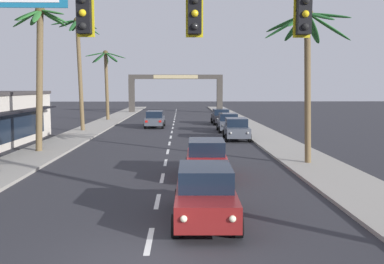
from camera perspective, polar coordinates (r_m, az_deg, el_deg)
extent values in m
plane|color=#2D2D33|center=(10.33, -6.43, -17.16)|extent=(220.00, 220.00, 0.00)
cube|color=#9E998E|center=(30.52, 11.67, -1.52)|extent=(3.20, 110.00, 0.14)
cube|color=#9E998E|center=(30.96, -17.73, -1.58)|extent=(3.20, 110.00, 0.14)
cube|color=silver|center=(11.55, -5.86, -14.56)|extent=(0.16, 2.00, 0.01)
cube|color=silver|center=(15.22, -4.74, -9.41)|extent=(0.16, 2.00, 0.01)
cube|color=silver|center=(18.96, -4.08, -6.28)|extent=(0.16, 2.00, 0.01)
cube|color=silver|center=(22.75, -3.64, -4.18)|extent=(0.16, 2.00, 0.01)
cube|color=silver|center=(26.56, -3.33, -2.69)|extent=(0.16, 2.00, 0.01)
cube|color=silver|center=(30.38, -3.10, -1.57)|extent=(0.16, 2.00, 0.01)
cube|color=silver|center=(34.21, -2.92, -0.70)|extent=(0.16, 2.00, 0.01)
cube|color=silver|center=(38.05, -2.78, 0.00)|extent=(0.16, 2.00, 0.01)
cube|color=silver|center=(41.89, -2.66, 0.56)|extent=(0.16, 2.00, 0.01)
cube|color=silver|center=(45.74, -2.56, 1.04)|extent=(0.16, 2.00, 0.01)
cube|color=silver|center=(49.59, -2.48, 1.43)|extent=(0.16, 2.00, 0.01)
cube|color=silver|center=(53.44, -2.41, 1.78)|extent=(0.16, 2.00, 0.01)
cube|color=silver|center=(57.29, -2.35, 2.07)|extent=(0.16, 2.00, 0.01)
cube|color=silver|center=(61.15, -2.29, 2.33)|extent=(0.16, 2.00, 0.01)
cube|color=silver|center=(65.00, -2.25, 2.56)|extent=(0.16, 2.00, 0.01)
cube|color=silver|center=(68.86, -2.21, 2.76)|extent=(0.16, 2.00, 0.01)
cube|color=silver|center=(72.72, -2.17, 2.94)|extent=(0.16, 2.00, 0.01)
cube|color=silver|center=(76.57, -2.13, 3.10)|extent=(0.16, 2.00, 0.01)
cube|color=black|center=(10.74, 15.07, 15.21)|extent=(0.32, 0.26, 0.92)
sphere|color=black|center=(10.66, 15.34, 16.91)|extent=(0.17, 0.17, 0.17)
sphere|color=yellow|center=(10.61, 15.29, 15.32)|extent=(0.17, 0.17, 0.17)
sphere|color=black|center=(10.56, 15.24, 13.72)|extent=(0.17, 0.17, 0.17)
cube|color=yellow|center=(10.89, 14.81, 15.09)|extent=(0.42, 0.03, 1.04)
cube|color=black|center=(10.33, 0.37, 15.79)|extent=(0.32, 0.26, 0.92)
sphere|color=black|center=(10.24, 0.40, 17.58)|extent=(0.17, 0.17, 0.17)
sphere|color=yellow|center=(10.19, 0.39, 15.92)|extent=(0.17, 0.17, 0.17)
sphere|color=black|center=(10.14, 0.39, 14.25)|extent=(0.17, 0.17, 0.17)
cube|color=yellow|center=(10.49, 0.34, 15.64)|extent=(0.42, 0.03, 1.04)
cube|color=black|center=(10.58, -14.57, 15.37)|extent=(0.32, 0.26, 0.92)
sphere|color=black|center=(10.50, -14.80, 17.10)|extent=(0.17, 0.17, 0.17)
sphere|color=yellow|center=(10.44, -14.75, 15.49)|extent=(0.17, 0.17, 0.17)
sphere|color=black|center=(10.40, -14.71, 13.86)|extent=(0.17, 0.17, 0.17)
cube|color=yellow|center=(10.73, -14.37, 15.23)|extent=(0.42, 0.03, 1.04)
cube|color=#196B93|center=(11.02, -21.75, 16.44)|extent=(1.95, 0.05, 0.36)
cube|color=white|center=(11.00, -21.80, 16.46)|extent=(1.56, 0.01, 0.12)
cube|color=maroon|center=(12.89, 1.82, -9.16)|extent=(1.86, 4.34, 0.72)
cube|color=black|center=(12.87, 1.81, -6.06)|extent=(1.65, 2.24, 0.64)
cylinder|color=black|center=(11.70, 6.40, -12.64)|extent=(0.23, 0.64, 0.64)
cylinder|color=black|center=(11.64, -2.29, -12.72)|extent=(0.23, 0.64, 0.64)
cylinder|color=black|center=(14.40, 5.09, -9.02)|extent=(0.23, 0.64, 0.64)
cylinder|color=black|center=(14.35, -1.87, -9.05)|extent=(0.23, 0.64, 0.64)
sphere|color=#F9EFC6|center=(10.83, 5.58, -11.75)|extent=(0.18, 0.18, 0.18)
sphere|color=#F9EFC6|center=(10.78, -1.13, -11.81)|extent=(0.18, 0.18, 0.18)
cube|color=red|center=(14.99, 4.07, -6.59)|extent=(0.24, 0.07, 0.20)
cube|color=red|center=(14.95, -1.01, -6.61)|extent=(0.24, 0.07, 0.20)
cube|color=red|center=(19.09, 1.99, -4.12)|extent=(1.91, 4.36, 0.72)
cube|color=black|center=(19.13, 1.98, -2.03)|extent=(1.68, 2.25, 0.64)
cylinder|color=black|center=(17.81, 4.89, -6.06)|extent=(0.24, 0.65, 0.64)
cylinder|color=black|center=(17.77, -0.69, -6.07)|extent=(0.24, 0.65, 0.64)
cylinder|color=black|center=(20.59, 4.29, -4.39)|extent=(0.24, 0.65, 0.64)
cylinder|color=black|center=(20.55, -0.53, -4.40)|extent=(0.24, 0.65, 0.64)
sphere|color=#F9EFC6|center=(16.97, 4.28, -5.15)|extent=(0.18, 0.18, 0.18)
sphere|color=#F9EFC6|center=(16.94, 0.08, -5.16)|extent=(0.18, 0.18, 0.18)
cube|color=red|center=(21.23, 3.62, -2.81)|extent=(0.24, 0.07, 0.20)
cube|color=red|center=(21.20, 0.05, -2.81)|extent=(0.24, 0.07, 0.20)
cube|color=#4C515B|center=(42.60, -5.09, 1.55)|extent=(1.82, 4.33, 0.72)
cube|color=black|center=(42.40, -5.11, 2.45)|extent=(1.63, 2.22, 0.64)
cylinder|color=black|center=(44.11, -6.06, 1.23)|extent=(0.23, 0.64, 0.64)
cylinder|color=black|center=(43.98, -3.82, 1.24)|extent=(0.23, 0.64, 0.64)
cylinder|color=black|center=(41.30, -6.43, 0.89)|extent=(0.23, 0.64, 0.64)
cylinder|color=black|center=(41.16, -4.04, 0.90)|extent=(0.23, 0.64, 0.64)
sphere|color=#B2B2AD|center=(44.80, -5.67, 1.87)|extent=(0.18, 0.18, 0.18)
sphere|color=#B2B2AD|center=(44.71, -4.08, 1.88)|extent=(0.18, 0.18, 0.18)
cube|color=red|center=(40.50, -6.26, 1.44)|extent=(0.24, 0.06, 0.20)
cube|color=red|center=(40.40, -4.39, 1.45)|extent=(0.24, 0.06, 0.20)
cube|color=#4C515B|center=(38.44, 4.96, 1.06)|extent=(1.86, 4.34, 0.72)
cube|color=black|center=(38.54, 4.95, 2.08)|extent=(1.65, 2.24, 0.64)
cylinder|color=black|center=(37.16, 6.47, 0.31)|extent=(0.24, 0.65, 0.64)
cylinder|color=black|center=(37.00, 3.81, 0.31)|extent=(0.24, 0.65, 0.64)
cylinder|color=black|center=(39.97, 6.01, 0.72)|extent=(0.24, 0.65, 0.64)
cylinder|color=black|center=(39.82, 3.54, 0.72)|extent=(0.24, 0.65, 0.64)
sphere|color=#B2B2AD|center=(36.35, 6.23, 0.88)|extent=(0.18, 0.18, 0.18)
sphere|color=#B2B2AD|center=(36.23, 4.28, 0.88)|extent=(0.18, 0.18, 0.18)
cube|color=red|center=(40.64, 5.62, 1.47)|extent=(0.24, 0.07, 0.20)
cube|color=red|center=(40.53, 3.76, 1.47)|extent=(0.24, 0.07, 0.20)
cube|color=black|center=(46.07, 3.96, 1.91)|extent=(1.86, 4.34, 0.72)
cube|color=black|center=(46.18, 3.94, 2.76)|extent=(1.65, 2.24, 0.64)
cylinder|color=black|center=(44.81, 5.27, 1.32)|extent=(0.24, 0.65, 0.64)
cylinder|color=black|center=(44.60, 3.07, 1.31)|extent=(0.24, 0.65, 0.64)
cylinder|color=black|center=(47.61, 4.79, 1.60)|extent=(0.24, 0.65, 0.64)
cylinder|color=black|center=(47.42, 2.72, 1.60)|extent=(0.24, 0.65, 0.64)
sphere|color=#B2B2AD|center=(44.00, 5.10, 1.80)|extent=(0.18, 0.18, 0.18)
sphere|color=#B2B2AD|center=(43.85, 3.49, 1.80)|extent=(0.18, 0.18, 0.18)
cube|color=red|center=(48.29, 4.43, 2.22)|extent=(0.24, 0.07, 0.20)
cube|color=red|center=(48.14, 2.88, 2.22)|extent=(0.24, 0.07, 0.20)
cube|color=#4C515B|center=(32.63, 6.09, 0.14)|extent=(1.91, 4.36, 0.72)
cube|color=black|center=(32.71, 6.08, 1.35)|extent=(1.68, 2.26, 0.64)
cylinder|color=black|center=(31.37, 7.90, -0.79)|extent=(0.24, 0.65, 0.64)
cylinder|color=black|center=(31.19, 4.76, -0.79)|extent=(0.24, 0.65, 0.64)
cylinder|color=black|center=(34.16, 7.29, -0.22)|extent=(0.24, 0.65, 0.64)
cylinder|color=black|center=(34.00, 4.41, -0.21)|extent=(0.24, 0.65, 0.64)
sphere|color=#B2B2AD|center=(30.54, 7.64, -0.14)|extent=(0.18, 0.18, 0.18)
sphere|color=#B2B2AD|center=(30.42, 5.32, -0.14)|extent=(0.18, 0.18, 0.18)
cube|color=red|center=(34.83, 6.83, 0.67)|extent=(0.24, 0.07, 0.20)
cube|color=red|center=(34.71, 4.67, 0.68)|extent=(0.24, 0.07, 0.20)
cylinder|color=brown|center=(27.35, -20.14, 6.25)|extent=(0.80, 0.39, 8.62)
ellipsoid|color=#2D702D|center=(27.24, -18.35, 14.76)|extent=(1.83, 0.65, 0.94)
ellipsoid|color=#2D702D|center=(28.03, -18.41, 14.53)|extent=(1.54, 1.58, 0.91)
ellipsoid|color=#2D702D|center=(28.36, -18.85, 14.74)|extent=(1.02, 1.91, 0.60)
ellipsoid|color=#2D702D|center=(28.45, -20.64, 14.40)|extent=(1.43, 1.70, 0.84)
ellipsoid|color=#2D702D|center=(28.15, -21.63, 14.63)|extent=(1.91, 0.91, 0.67)
ellipsoid|color=#2D702D|center=(27.67, -21.72, 14.23)|extent=(1.71, 0.77, 1.19)
ellipsoid|color=#2D702D|center=(27.05, -21.44, 14.66)|extent=(1.23, 1.73, 0.99)
ellipsoid|color=#2D702D|center=(26.80, -20.45, 14.66)|extent=(0.56, 1.75, 1.09)
ellipsoid|color=#2D702D|center=(26.98, -18.63, 15.29)|extent=(1.87, 1.24, 0.52)
sphere|color=#4C4223|center=(27.66, -20.07, 15.31)|extent=(0.60, 0.60, 0.60)
cylinder|color=brown|center=(39.55, -15.06, 7.27)|extent=(0.61, 0.37, 9.99)
ellipsoid|color=#1E5123|center=(39.82, -13.99, 13.72)|extent=(2.05, 0.60, 1.40)
ellipsoid|color=#1E5123|center=(40.70, -14.15, 14.08)|extent=(1.72, 2.07, 0.68)
ellipsoid|color=#1E5123|center=(41.05, -15.76, 13.84)|extent=(1.34, 2.21, 0.85)
ellipsoid|color=#1E5123|center=(40.78, -16.61, 14.03)|extent=(2.19, 1.51, 0.62)
ellipsoid|color=#1E5123|center=(39.93, -17.11, 14.15)|extent=(2.32, 1.07, 0.67)
ellipsoid|color=#1E5123|center=(39.01, -15.91, 13.86)|extent=(0.59, 2.07, 1.36)
ellipsoid|color=#1E5123|center=(38.98, -14.75, 14.24)|extent=(1.69, 2.02, 0.91)
sphere|color=#4C4223|center=(40.02, -15.44, 14.50)|extent=(0.60, 0.60, 0.60)
cylinder|color=brown|center=(51.78, -11.59, 6.02)|extent=(0.53, 0.40, 8.15)
ellipsoid|color=#1E5123|center=(51.62, -10.41, 10.28)|extent=(2.54, 0.61, 0.86)
ellipsoid|color=#1E5123|center=(52.86, -10.97, 9.99)|extent=(1.44, 2.33, 1.19)
ellipsoid|color=#1E5123|center=(53.01, -11.63, 9.83)|extent=(0.59, 2.32, 1.42)
ellipsoid|color=#1E5123|center=(52.72, -12.64, 9.89)|extent=(2.16, 1.66, 1.32)
ellipsoid|color=#1E5123|center=(51.56, -13.10, 10.31)|extent=(2.43, 1.56, 0.71)
ellipsoid|color=#1E5123|center=(50.99, -12.46, 9.97)|extent=(1.29, 2.26, 1.42)
ellipsoid|color=#1E5123|center=(51.01, -10.97, 10.06)|extent=(1.99, 1.90, 1.31)
sphere|color=#4C4223|center=(51.95, -11.76, 10.57)|extent=(0.60, 0.60, 0.60)
cylinder|color=brown|center=(22.47, 15.54, 5.36)|extent=(0.58, 0.32, 7.72)
ellipsoid|color=#236028|center=(22.81, 18.24, 13.51)|extent=(2.28, 0.74, 1.51)
ellipsoid|color=#236028|center=(23.69, 16.25, 13.37)|extent=(1.59, 2.13, 1.44)
ellipsoid|color=#236028|center=(23.64, 13.99, 13.66)|extent=(0.96, 2.40, 1.27)
ellipsoid|color=#236028|center=(23.31, 12.73, 14.35)|extent=(2.04, 2.09, 0.84)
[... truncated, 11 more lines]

